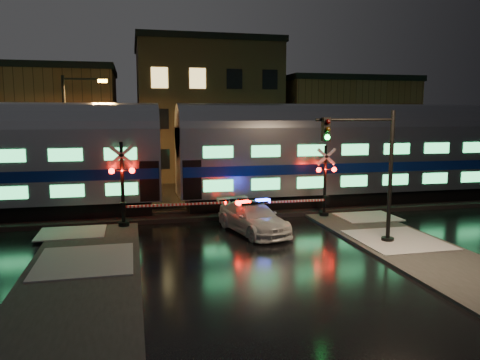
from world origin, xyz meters
name	(u,v)px	position (x,y,z in m)	size (l,w,h in m)	color
ground	(237,234)	(0.00, 0.00, 0.00)	(120.00, 120.00, 0.00)	black
ballast	(218,210)	(0.00, 5.00, 0.12)	(90.00, 4.20, 0.24)	black
sidewalk_left	(76,292)	(-6.50, -6.00, 0.06)	(4.00, 20.00, 0.12)	#2D2D2D
sidewalk_right	(441,262)	(6.50, -6.00, 0.06)	(4.00, 20.00, 0.12)	#2D2D2D
building_left	(31,127)	(-13.00, 22.00, 4.50)	(14.00, 10.00, 9.00)	#543020
building_mid	(205,112)	(2.00, 22.50, 5.75)	(12.00, 11.00, 11.50)	brown
building_right	(337,128)	(15.00, 22.00, 4.25)	(12.00, 10.00, 8.50)	#543020
train	(168,154)	(-2.74, 5.00, 3.38)	(51.00, 3.12, 5.92)	black
police_car	(253,218)	(0.82, 0.17, 0.71)	(3.06, 5.16, 1.56)	silver
crossing_signal_right	(319,189)	(5.03, 2.30, 1.62)	(5.54, 0.65, 3.92)	black
crossing_signal_left	(130,193)	(-4.82, 2.31, 1.76)	(6.01, 0.67, 4.25)	black
traffic_light	(372,175)	(5.11, -3.10, 3.05)	(3.70, 0.68, 5.73)	black
streetlight	(70,132)	(-8.25, 9.00, 4.52)	(2.62, 0.27, 7.84)	black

